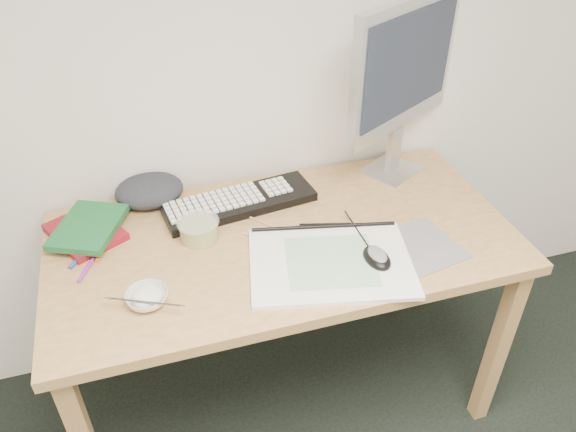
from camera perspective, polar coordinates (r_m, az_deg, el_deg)
The scene contains 18 objects.
desk at distance 1.75m, azimuth -0.47°, elevation -4.22°, with size 1.40×0.70×0.75m.
mousepad at distance 1.70m, azimuth 12.88°, elevation -3.19°, with size 0.24×0.22×0.00m, color gray.
sketchpad at distance 1.60m, azimuth 4.36°, elevation -4.78°, with size 0.46×0.33×0.01m, color white.
keyboard at distance 1.83m, azimuth -4.93°, elevation 1.41°, with size 0.49×0.16×0.03m, color black.
monitor at distance 1.88m, azimuth 11.70°, elevation 14.32°, with size 0.47×0.29×0.60m.
mouse at distance 1.61m, azimuth 9.06°, elevation -3.90°, with size 0.07×0.11×0.04m, color black.
rice_bowl at distance 1.53m, azimuth -14.11°, elevation -8.08°, with size 0.11×0.11×0.03m, color white.
chopsticks at distance 1.49m, azimuth -14.38°, elevation -8.46°, with size 0.02×0.02×0.20m, color silver.
fruit_tub at distance 1.70m, azimuth -9.05°, elevation -1.37°, with size 0.13×0.13×0.06m, color #EAE852.
book_red at distance 1.81m, azimuth -19.89°, elevation -1.54°, with size 0.17×0.23×0.02m, color maroon.
book_green at distance 1.79m, azimuth -19.62°, elevation -1.04°, with size 0.17×0.23×0.02m, color #18602E.
cloth_lump at distance 1.89m, azimuth -13.90°, elevation 2.54°, with size 0.18×0.15×0.08m, color #2A2E33.
pencil_pink at distance 1.70m, azimuth -1.90°, elevation -2.18°, with size 0.01×0.01×0.17m, color pink.
pencil_tan at distance 1.75m, azimuth -2.40°, elevation -0.74°, with size 0.01×0.01×0.17m, color tan.
pencil_black at distance 1.75m, azimuth 3.82°, elevation -0.81°, with size 0.01×0.01×0.16m, color black.
marker_blue at distance 1.74m, azimuth -19.95°, elevation -3.58°, with size 0.01×0.01×0.14m, color #2147B7.
marker_orange at distance 1.75m, azimuth -18.38°, elevation -2.82°, with size 0.01×0.01×0.14m, color #CA6417.
marker_purple at distance 1.68m, azimuth -19.71°, elevation -5.00°, with size 0.01×0.01×0.12m, color purple.
Camera 1 is at (-0.50, 0.15, 1.81)m, focal length 35.00 mm.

